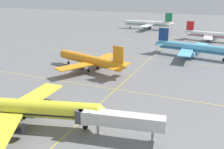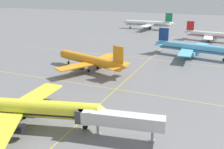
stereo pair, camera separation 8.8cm
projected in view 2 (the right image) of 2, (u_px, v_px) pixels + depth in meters
name	position (u px, v px, depth m)	size (l,w,h in m)	color
airliner_front_gate	(23.00, 108.00, 57.97)	(39.04, 33.25, 12.30)	yellow
airliner_second_row	(90.00, 60.00, 98.17)	(35.10, 29.97, 11.13)	orange
airliner_third_row	(193.00, 48.00, 117.47)	(38.20, 32.53, 11.91)	#5BB7E5
airliner_far_left_stand	(212.00, 35.00, 152.37)	(34.89, 29.77, 10.86)	white
airliner_far_right_stand	(148.00, 23.00, 198.14)	(40.14, 34.54, 12.47)	white
taxiway_markings	(136.00, 72.00, 97.21)	(145.77, 172.60, 0.01)	yellow
jet_bridge	(113.00, 119.00, 53.44)	(18.84, 5.83, 5.58)	silver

